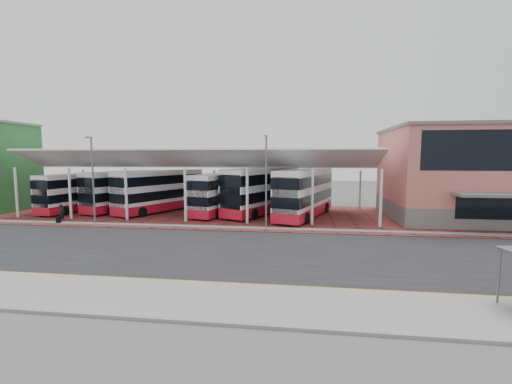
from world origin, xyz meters
TOP-DOWN VIEW (x-y plane):
  - ground at (0.00, 0.00)m, footprint 140.00×140.00m
  - road at (0.00, -1.00)m, footprint 120.00×14.00m
  - forecourt at (2.00, 13.00)m, footprint 72.00×16.00m
  - sidewalk at (0.00, -9.00)m, footprint 120.00×4.00m
  - north_kerb at (0.00, 6.20)m, footprint 120.00×0.80m
  - yellow_line_near at (0.00, -7.00)m, footprint 120.00×0.12m
  - yellow_line_far at (0.00, -6.70)m, footprint 120.00×0.12m
  - canopy at (-6.00, 13.94)m, footprint 37.00×11.63m
  - terminal at (23.00, 13.92)m, footprint 18.40×14.40m
  - lamp_west at (-14.00, 6.27)m, footprint 0.16×0.90m
  - lamp_east at (2.00, 6.27)m, footprint 0.16×0.90m
  - bus_0 at (-20.51, 13.71)m, footprint 4.35×10.69m
  - bus_1 at (-15.55, 14.97)m, footprint 5.58×11.31m
  - bus_2 at (-10.99, 14.27)m, footprint 7.21×11.38m
  - bus_3 at (-3.79, 14.02)m, footprint 4.73×10.95m
  - bus_4 at (0.81, 14.49)m, footprint 7.75×12.13m
  - bus_5 at (5.37, 12.85)m, footprint 6.27×12.18m
  - pedestrian at (-17.57, 6.64)m, footprint 0.44×0.65m
  - suitcase at (-17.47, 6.00)m, footprint 0.38×0.27m

SIDE VIEW (x-z plane):
  - ground at x=0.00m, z-range 0.00..0.00m
  - road at x=0.00m, z-range 0.00..0.02m
  - yellow_line_near at x=0.00m, z-range 0.02..0.03m
  - yellow_line_far at x=0.00m, z-range 0.02..0.03m
  - forecourt at x=2.00m, z-range 0.00..0.06m
  - sidewalk at x=0.00m, z-range 0.00..0.14m
  - north_kerb at x=0.00m, z-range 0.00..0.14m
  - suitcase at x=-17.47m, z-range 0.06..0.72m
  - pedestrian at x=-17.57m, z-range 0.06..1.78m
  - bus_0 at x=-20.51m, z-range 0.05..4.34m
  - bus_3 at x=-3.79m, z-range 0.05..4.44m
  - bus_1 at x=-15.55m, z-range 0.05..4.60m
  - bus_2 at x=-10.99m, z-range 0.05..4.72m
  - bus_5 at x=5.37m, z-range 0.04..4.95m
  - bus_4 at x=0.81m, z-range 0.04..5.04m
  - lamp_west at x=-14.00m, z-range 0.32..8.40m
  - lamp_east at x=2.00m, z-range 0.32..8.40m
  - terminal at x=23.00m, z-range 0.03..9.28m
  - canopy at x=-6.00m, z-range 2.26..9.33m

